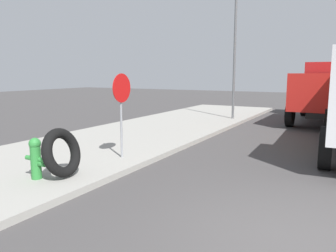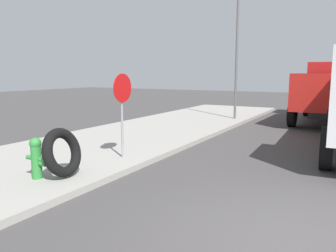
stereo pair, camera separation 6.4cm
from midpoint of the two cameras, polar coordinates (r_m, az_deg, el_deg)
name	(u,v)px [view 1 (the left image)]	position (r m, az deg, el deg)	size (l,w,h in m)	color
ground_plane	(291,246)	(5.31, 19.66, -18.55)	(80.00, 80.00, 0.00)	#423F3F
fire_hydrant	(36,157)	(7.80, -21.63, -4.90)	(0.25, 0.57, 0.90)	#2D8438
loose_tire	(62,153)	(7.70, -17.72, -4.29)	(1.09, 1.09, 0.23)	black
stop_sign	(122,100)	(9.01, -8.06, 4.41)	(0.76, 0.08, 2.25)	gray
dump_truck_red	(327,89)	(18.55, 25.12, 5.61)	(7.02, 2.85, 3.00)	red
street_light_pole	(234,59)	(17.25, 11.05, 11.12)	(0.12, 0.12, 5.94)	#595B5E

